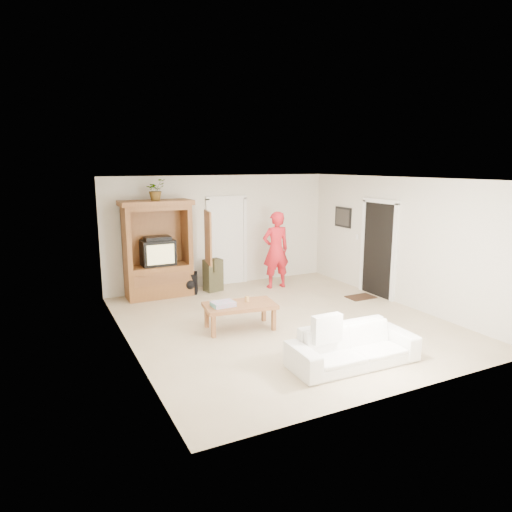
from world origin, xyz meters
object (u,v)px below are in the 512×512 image
(man, at_px, (276,250))
(sofa, at_px, (353,346))
(coffee_table, at_px, (240,307))
(armoire, at_px, (159,255))

(man, distance_m, sofa, 4.36)
(man, distance_m, coffee_table, 2.91)
(coffee_table, bearing_deg, man, 56.31)
(sofa, height_order, coffee_table, sofa)
(armoire, height_order, man, armoire)
(armoire, distance_m, coffee_table, 2.79)
(armoire, xyz_separation_m, coffee_table, (0.72, -2.65, -0.51))
(man, bearing_deg, coffee_table, 52.32)
(sofa, bearing_deg, man, 77.97)
(man, height_order, sofa, man)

